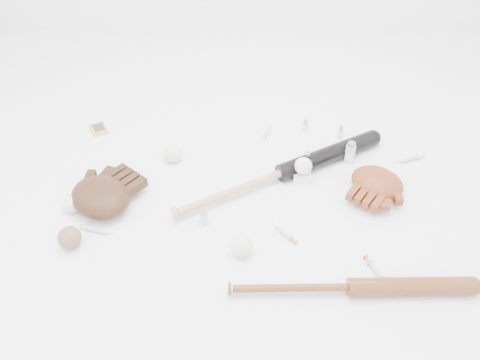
{
  "coord_description": "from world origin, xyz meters",
  "views": [
    {
      "loc": [
        -0.01,
        -1.31,
        1.28
      ],
      "look_at": [
        -0.02,
        0.04,
        0.06
      ],
      "focal_mm": 35.0,
      "sensor_mm": 36.0,
      "label": 1
    }
  ],
  "objects_px": {
    "bat_dark": "(282,173)",
    "bat_wood": "(351,287)",
    "pedestal": "(302,176)",
    "glove_dark": "(100,196)"
  },
  "relations": [
    {
      "from": "bat_wood",
      "to": "glove_dark",
      "type": "bearing_deg",
      "value": 155.1
    },
    {
      "from": "bat_dark",
      "to": "glove_dark",
      "type": "distance_m",
      "value": 0.71
    },
    {
      "from": "glove_dark",
      "to": "pedestal",
      "type": "bearing_deg",
      "value": 51.06
    },
    {
      "from": "bat_dark",
      "to": "bat_wood",
      "type": "height_order",
      "value": "bat_dark"
    },
    {
      "from": "bat_wood",
      "to": "glove_dark",
      "type": "height_order",
      "value": "glove_dark"
    },
    {
      "from": "bat_dark",
      "to": "bat_wood",
      "type": "distance_m",
      "value": 0.58
    },
    {
      "from": "pedestal",
      "to": "glove_dark",
      "type": "bearing_deg",
      "value": -168.53
    },
    {
      "from": "bat_dark",
      "to": "bat_wood",
      "type": "relative_size",
      "value": 1.22
    },
    {
      "from": "bat_dark",
      "to": "pedestal",
      "type": "xyz_separation_m",
      "value": [
        0.08,
        -0.0,
        -0.02
      ]
    },
    {
      "from": "bat_dark",
      "to": "pedestal",
      "type": "distance_m",
      "value": 0.08
    }
  ]
}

